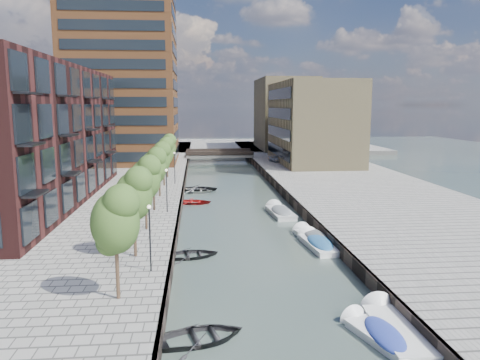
{
  "coord_description": "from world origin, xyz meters",
  "views": [
    {
      "loc": [
        -4.26,
        -19.7,
        11.02
      ],
      "look_at": [
        0.0,
        26.92,
        3.5
      ],
      "focal_mm": 35.0,
      "sensor_mm": 36.0,
      "label": 1
    }
  ],
  "objects": [
    {
      "name": "motorboat_2",
      "position": [
        5.25,
        1.21,
        0.11
      ],
      "size": [
        2.28,
        5.85,
        1.92
      ],
      "color": "white",
      "rests_on": "ground"
    },
    {
      "name": "sloop_4",
      "position": [
        -4.16,
        40.23,
        0.0
      ],
      "size": [
        5.23,
        3.99,
        1.01
      ],
      "primitive_type": "imported",
      "rotation": [
        0.0,
        0.0,
        1.47
      ],
      "color": "black",
      "rests_on": "ground"
    },
    {
      "name": "quay_right",
      "position": [
        16.0,
        40.0,
        0.5
      ],
      "size": [
        20.0,
        140.0,
        1.0
      ],
      "primitive_type": "cube",
      "color": "gray",
      "rests_on": "ground"
    },
    {
      "name": "tower",
      "position": [
        -17.0,
        65.0,
        16.0
      ],
      "size": [
        18.0,
        18.0,
        30.0
      ],
      "primitive_type": "cube",
      "color": "brown",
      "rests_on": "quay_left"
    },
    {
      "name": "water",
      "position": [
        0.0,
        40.0,
        0.0
      ],
      "size": [
        300.0,
        300.0,
        0.0
      ],
      "primitive_type": "plane",
      "color": "#38473F",
      "rests_on": "ground"
    },
    {
      "name": "tree_2",
      "position": [
        -8.5,
        18.0,
        5.31
      ],
      "size": [
        2.5,
        2.5,
        5.95
      ],
      "color": "#382619",
      "rests_on": "quay_left"
    },
    {
      "name": "tree_0",
      "position": [
        -8.5,
        4.0,
        5.31
      ],
      "size": [
        2.5,
        2.5,
        5.95
      ],
      "color": "#382619",
      "rests_on": "quay_left"
    },
    {
      "name": "tree_4",
      "position": [
        -8.5,
        32.0,
        5.31
      ],
      "size": [
        2.5,
        2.5,
        5.95
      ],
      "color": "#382619",
      "rests_on": "quay_left"
    },
    {
      "name": "motorboat_4",
      "position": [
        4.0,
        26.28,
        0.23
      ],
      "size": [
        2.41,
        5.86,
        1.91
      ],
      "color": "#BBBAB9",
      "rests_on": "ground"
    },
    {
      "name": "tree_6",
      "position": [
        -8.5,
        46.0,
        5.31
      ],
      "size": [
        2.5,
        2.5,
        5.95
      ],
      "color": "#382619",
      "rests_on": "quay_left"
    },
    {
      "name": "sloop_1",
      "position": [
        -4.81,
        13.41,
        0.0
      ],
      "size": [
        4.43,
        3.46,
        0.84
      ],
      "primitive_type": "imported",
      "rotation": [
        0.0,
        0.0,
        1.72
      ],
      "color": "#242427",
      "rests_on": "ground"
    },
    {
      "name": "motorboat_0",
      "position": [
        4.23,
        0.42,
        0.19
      ],
      "size": [
        2.92,
        4.92,
        1.55
      ],
      "color": "white",
      "rests_on": "ground"
    },
    {
      "name": "tan_block_far",
      "position": [
        16.0,
        88.0,
        9.0
      ],
      "size": [
        12.0,
        20.0,
        16.0
      ],
      "primitive_type": "cube",
      "color": "#8F7F58",
      "rests_on": "quay_right"
    },
    {
      "name": "bridge",
      "position": [
        0.0,
        72.0,
        1.39
      ],
      "size": [
        13.0,
        6.0,
        1.3
      ],
      "color": "gray",
      "rests_on": "ground"
    },
    {
      "name": "sloop_0",
      "position": [
        -4.22,
        1.0,
        0.0
      ],
      "size": [
        4.91,
        4.07,
        0.88
      ],
      "primitive_type": "imported",
      "rotation": [
        0.0,
        0.0,
        1.84
      ],
      "color": "#232325",
      "rests_on": "ground"
    },
    {
      "name": "motorboat_1",
      "position": [
        5.15,
        17.04,
        0.21
      ],
      "size": [
        2.81,
        5.48,
        1.74
      ],
      "color": "silver",
      "rests_on": "ground"
    },
    {
      "name": "tree_3",
      "position": [
        -8.5,
        25.0,
        5.31
      ],
      "size": [
        2.5,
        2.5,
        5.95
      ],
      "color": "#382619",
      "rests_on": "quay_left"
    },
    {
      "name": "far_closure",
      "position": [
        0.0,
        100.0,
        0.5
      ],
      "size": [
        80.0,
        40.0,
        1.0
      ],
      "primitive_type": "cube",
      "color": "gray",
      "rests_on": "ground"
    },
    {
      "name": "motorboat_3",
      "position": [
        5.08,
        15.19,
        0.22
      ],
      "size": [
        2.4,
        5.63,
        1.82
      ],
      "color": "white",
      "rests_on": "ground"
    },
    {
      "name": "lamp_2",
      "position": [
        -7.2,
        40.0,
        3.51
      ],
      "size": [
        0.24,
        0.24,
        4.12
      ],
      "color": "black",
      "rests_on": "quay_left"
    },
    {
      "name": "tree_1",
      "position": [
        -8.5,
        11.0,
        5.31
      ],
      "size": [
        2.5,
        2.5,
        5.95
      ],
      "color": "#382619",
      "rests_on": "quay_left"
    },
    {
      "name": "tan_block_near",
      "position": [
        16.0,
        62.0,
        8.0
      ],
      "size": [
        12.0,
        25.0,
        14.0
      ],
      "primitive_type": "cube",
      "color": "#8F7F58",
      "rests_on": "quay_right"
    },
    {
      "name": "quay_wall_right",
      "position": [
        6.1,
        40.0,
        0.5
      ],
      "size": [
        0.25,
        140.0,
        1.0
      ],
      "primitive_type": "cube",
      "color": "#332823",
      "rests_on": "ground"
    },
    {
      "name": "car",
      "position": [
        9.54,
        62.24,
        1.6
      ],
      "size": [
        2.42,
        3.77,
        1.19
      ],
      "primitive_type": "imported",
      "rotation": [
        0.0,
        0.0,
        0.31
      ],
      "color": "#AEB0B3",
      "rests_on": "quay_right"
    },
    {
      "name": "quay_wall_left",
      "position": [
        -6.1,
        40.0,
        0.5
      ],
      "size": [
        0.25,
        140.0,
        1.0
      ],
      "primitive_type": "cube",
      "color": "#332823",
      "rests_on": "ground"
    },
    {
      "name": "sloop_2",
      "position": [
        -4.83,
        32.32,
        0.0
      ],
      "size": [
        4.43,
        3.43,
        0.84
      ],
      "primitive_type": "imported",
      "rotation": [
        0.0,
        0.0,
        1.44
      ],
      "color": "maroon",
      "rests_on": "ground"
    },
    {
      "name": "sloop_3",
      "position": [
        -4.64,
        39.04,
        0.0
      ],
      "size": [
        5.01,
        3.97,
        0.93
      ],
      "primitive_type": "imported",
      "rotation": [
        0.0,
        0.0,
        1.39
      ],
      "color": "#AEAEAC",
      "rests_on": "ground"
    },
    {
      "name": "lamp_1",
      "position": [
        -7.2,
        24.0,
        3.51
      ],
      "size": [
        0.24,
        0.24,
        4.12
      ],
      "color": "black",
      "rests_on": "quay_left"
    },
    {
      "name": "tree_5",
      "position": [
        -8.5,
        39.0,
        5.31
      ],
      "size": [
        2.5,
        2.5,
        5.95
      ],
      "color": "#382619",
      "rests_on": "quay_left"
    },
    {
      "name": "apartment_block",
      "position": [
        -20.0,
        30.0,
        8.0
      ],
      "size": [
        8.0,
        38.0,
        14.0
      ],
      "primitive_type": "cube",
      "color": "black",
      "rests_on": "quay_left"
    },
    {
      "name": "lamp_0",
      "position": [
        -7.2,
        8.0,
        3.51
      ],
      "size": [
        0.24,
        0.24,
        4.12
      ],
      "color": "black",
      "rests_on": "quay_left"
    }
  ]
}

